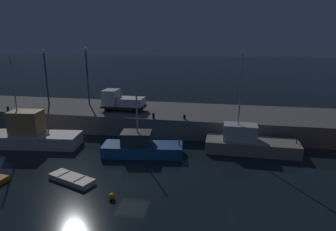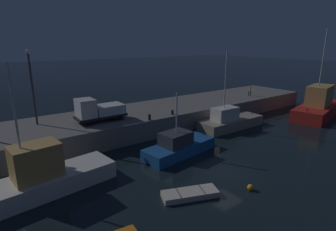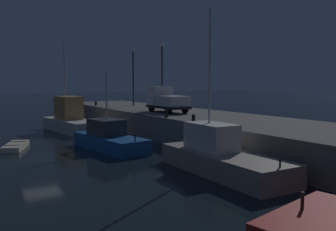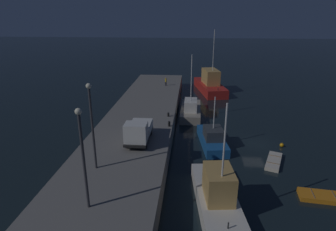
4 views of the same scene
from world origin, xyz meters
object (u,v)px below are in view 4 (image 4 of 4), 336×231
bollard_central (168,115)px  bollard_east (169,124)px  fishing_trawler_red (217,194)px  fishing_boat_orange (210,84)px  utility_truck (139,131)px  mooring_buoy_near (282,145)px  dinghy_orange_near (274,161)px  dockworker (166,81)px  fishing_boat_blue (191,110)px  fishing_boat_white (212,138)px  lamp_post_west (83,152)px  rowboat_white_mid (323,197)px  lamp_post_east (92,120)px

bollard_central → bollard_east: bollard_east is taller
fishing_trawler_red → fishing_boat_orange: fishing_boat_orange is taller
utility_truck → mooring_buoy_near: bearing=-73.6°
dinghy_orange_near → dockworker: 28.35m
fishing_boat_blue → fishing_boat_white: size_ratio=1.21×
dockworker → lamp_post_west: bearing=176.6°
mooring_buoy_near → bollard_central: bearing=76.4°
rowboat_white_mid → mooring_buoy_near: (10.19, 0.59, 0.02)m
lamp_post_west → bollard_east: (15.69, -4.43, -4.02)m
rowboat_white_mid → bollard_central: 20.02m
rowboat_white_mid → dockworker: bearing=28.3°
dinghy_orange_near → utility_truck: utility_truck is taller
fishing_boat_blue → lamp_post_west: fishing_boat_blue is taller
utility_truck → bollard_east: 5.60m
lamp_post_east → fishing_boat_white: bearing=-46.5°
dinghy_orange_near → utility_truck: 14.79m
dinghy_orange_near → lamp_post_east: bearing=110.2°
rowboat_white_mid → lamp_post_west: size_ratio=0.56×
utility_truck → bollard_east: bearing=-30.9°
fishing_boat_blue → fishing_boat_white: 10.73m
dockworker → fishing_trawler_red: bearing=-167.6°
dinghy_orange_near → bollard_east: bearing=70.8°
lamp_post_east → utility_truck: lamp_post_east is taller
fishing_boat_blue → utility_truck: (-15.10, 5.37, 2.55)m
fishing_boat_blue → dinghy_orange_near: (-14.39, -9.04, -0.74)m
dinghy_orange_near → utility_truck: (-0.71, 14.41, 3.28)m
fishing_trawler_red → fishing_boat_blue: fishing_boat_blue is taller
fishing_boat_white → rowboat_white_mid: 13.45m
dinghy_orange_near → mooring_buoy_near: mooring_buoy_near is taller
fishing_trawler_red → bollard_east: 12.97m
lamp_post_west → utility_truck: size_ratio=1.37×
mooring_buoy_near → dockworker: (20.42, 15.87, 2.90)m
dinghy_orange_near → rowboat_white_mid: bearing=-156.8°
fishing_boat_blue → utility_truck: 16.23m
rowboat_white_mid → bollard_east: bollard_east is taller
utility_truck → dockworker: bearing=-1.2°
fishing_boat_blue → bollard_east: size_ratio=15.26×
lamp_post_west → fishing_trawler_red: bearing=-68.1°
fishing_boat_orange → bollard_east: fishing_boat_orange is taller
bollard_east → fishing_boat_blue: bearing=-13.7°
dinghy_orange_near → fishing_boat_blue: bearing=32.1°
fishing_boat_white → dinghy_orange_near: fishing_boat_white is taller
rowboat_white_mid → lamp_post_east: size_ratio=0.54×
fishing_boat_orange → bollard_east: size_ratio=20.59×
fishing_trawler_red → bollard_east: fishing_trawler_red is taller
rowboat_white_mid → bollard_central: (13.55, 14.55, 2.29)m
lamp_post_east → dockworker: size_ratio=4.94×
fishing_trawler_red → utility_truck: (7.22, 7.69, 2.25)m
fishing_trawler_red → fishing_boat_white: bearing=-1.9°
fishing_boat_blue → rowboat_white_mid: bearing=-150.4°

